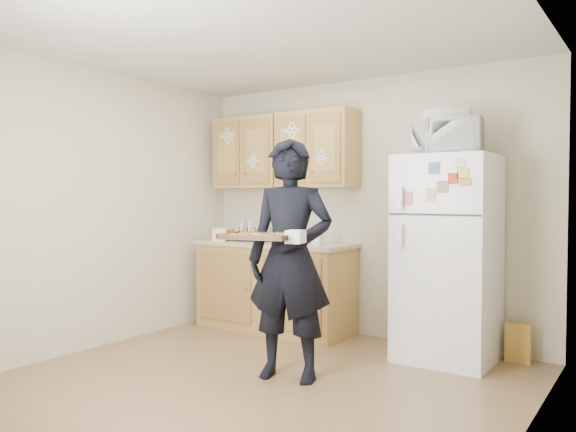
{
  "coord_description": "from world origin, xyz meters",
  "views": [
    {
      "loc": [
        2.45,
        -3.16,
        1.36
      ],
      "look_at": [
        0.01,
        0.45,
        1.21
      ],
      "focal_mm": 35.0,
      "sensor_mm": 36.0,
      "label": 1
    }
  ],
  "objects_px": {
    "microwave": "(448,137)",
    "dish_rack": "(255,233)",
    "person": "(290,259)",
    "baking_tray": "(259,237)",
    "refrigerator": "(447,258)"
  },
  "relations": [
    {
      "from": "refrigerator",
      "to": "baking_tray",
      "type": "xyz_separation_m",
      "value": [
        -0.88,
        -1.43,
        0.22
      ]
    },
    {
      "from": "refrigerator",
      "to": "person",
      "type": "xyz_separation_m",
      "value": [
        -0.81,
        -1.14,
        0.05
      ]
    },
    {
      "from": "person",
      "to": "dish_rack",
      "type": "bearing_deg",
      "value": 122.41
    },
    {
      "from": "refrigerator",
      "to": "microwave",
      "type": "distance_m",
      "value": 1.0
    },
    {
      "from": "person",
      "to": "microwave",
      "type": "distance_m",
      "value": 1.67
    },
    {
      "from": "refrigerator",
      "to": "person",
      "type": "bearing_deg",
      "value": -125.45
    },
    {
      "from": "baking_tray",
      "to": "dish_rack",
      "type": "height_order",
      "value": "baking_tray"
    },
    {
      "from": "baking_tray",
      "to": "dish_rack",
      "type": "relative_size",
      "value": 1.29
    },
    {
      "from": "baking_tray",
      "to": "microwave",
      "type": "height_order",
      "value": "microwave"
    },
    {
      "from": "baking_tray",
      "to": "microwave",
      "type": "distance_m",
      "value": 1.82
    },
    {
      "from": "refrigerator",
      "to": "dish_rack",
      "type": "relative_size",
      "value": 4.46
    },
    {
      "from": "dish_rack",
      "to": "refrigerator",
      "type": "bearing_deg",
      "value": -1.32
    },
    {
      "from": "microwave",
      "to": "dish_rack",
      "type": "xyz_separation_m",
      "value": [
        -2.06,
        0.1,
        -0.87
      ]
    },
    {
      "from": "refrigerator",
      "to": "baking_tray",
      "type": "bearing_deg",
      "value": -121.67
    },
    {
      "from": "baking_tray",
      "to": "microwave",
      "type": "xyz_separation_m",
      "value": [
        0.9,
        1.38,
        0.77
      ]
    }
  ]
}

